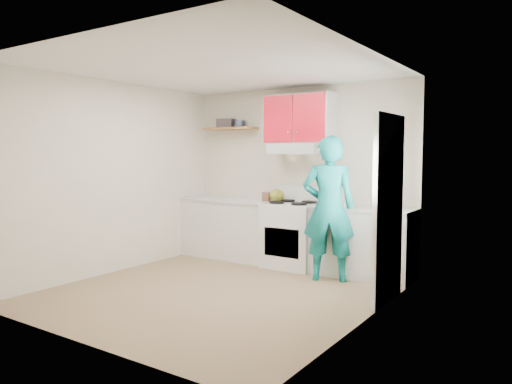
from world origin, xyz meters
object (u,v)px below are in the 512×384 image
Objects in this scene: tin at (240,124)px; kettle at (277,195)px; stove at (293,235)px; crock at (266,197)px; person at (329,209)px.

tin is 1.34m from kettle.
kettle is (-0.30, 0.05, 0.55)m from stove.
crock is 0.08× the size of person.
stove is 1.97m from tin.
kettle reaches higher than crock.
person is (1.20, -0.40, -0.05)m from crock.
tin is (-1.08, 0.20, 1.63)m from stove.
kettle reaches higher than stove.
stove is 0.96m from person.
crock reaches higher than stove.
stove is at bearing -1.41° from crock.
kettle is 0.17m from crock.
stove is at bearing -10.45° from tin.
tin is 0.09× the size of person.
stove is at bearing -12.66° from kettle.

